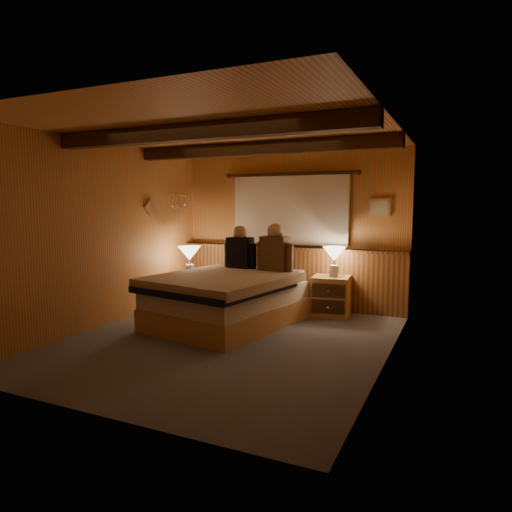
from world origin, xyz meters
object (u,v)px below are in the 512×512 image
Objects in this scene: nightstand_right at (331,296)px; lamp_left at (189,255)px; lamp_right at (334,256)px; person_left at (240,251)px; bed at (227,299)px; person_right at (275,251)px; duffel_bag at (188,297)px; nightstand_left at (191,291)px.

lamp_left reaches higher than nightstand_right.
lamp_left is 1.07× the size of lamp_right.
lamp_right is at bearing 22.61° from person_left.
person_right reaches higher than bed.
bed is 4.82× the size of lamp_left.
duffel_bag is (-1.02, 0.63, -0.18)m from bed.
duffel_bag is at bearing -172.53° from person_right.
person_left reaches higher than nightstand_right.
bed is 1.66m from lamp_right.
person_left is 0.57m from person_right.
nightstand_right is 2.18m from duffel_bag.
lamp_right is at bearing -11.00° from nightstand_right.
lamp_left is (-0.01, -0.02, 0.57)m from nightstand_left.
nightstand_left reaches higher than duffel_bag.
person_right is (-0.72, -0.47, 0.08)m from lamp_right.
person_left is 1.16m from duffel_bag.
nightstand_left is 0.92× the size of nightstand_right.
person_right is at bearing -151.28° from nightstand_right.
person_right reaches higher than nightstand_right.
lamp_left is at bearing 155.55° from bed.
lamp_right is (2.17, 0.36, 0.62)m from nightstand_left.
lamp_left is 0.71× the size of person_left.
nightstand_right is at bearing -2.35° from nightstand_left.
duffel_bag is at bearing -174.47° from nightstand_right.
duffel_bag is (0.00, -0.09, -0.08)m from nightstand_left.
person_right is (0.44, 0.61, 0.59)m from bed.
lamp_left is at bearing -176.51° from nightstand_right.
person_left is 0.94× the size of person_right.
duffel_bag is at bearing 158.18° from bed.
bed is at bearing -47.36° from nightstand_left.
nightstand_right is 0.88× the size of person_left.
person_left is at bearing -177.24° from person_right.
duffel_bag is at bearing -168.28° from lamp_right.
lamp_right reaches higher than nightstand_right.
lamp_left is (-2.14, -0.38, 0.53)m from nightstand_right.
person_left reaches higher than nightstand_left.
nightstand_right is 0.83× the size of person_right.
person_right is (-0.68, -0.48, 0.66)m from nightstand_right.
lamp_left is 0.67× the size of person_right.
bed is at bearing -47.82° from duffel_bag.
nightstand_left is 1.12m from person_left.
person_right is 1.65m from duffel_bag.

